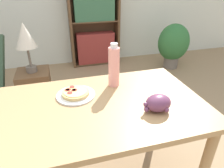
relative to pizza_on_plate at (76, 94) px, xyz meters
name	(u,v)px	position (x,y,z in m)	size (l,w,h in m)	color
dining_table	(96,119)	(0.10, -0.14, -0.12)	(1.30, 0.76, 0.76)	tan
pizza_on_plate	(76,94)	(0.00, 0.00, 0.00)	(0.24, 0.24, 0.04)	white
grape_bunch	(158,103)	(0.42, -0.28, 0.03)	(0.16, 0.12, 0.10)	#6B3856
drink_bottle	(114,66)	(0.27, 0.07, 0.13)	(0.07, 0.07, 0.30)	pink
bookshelf	(94,25)	(0.59, 2.37, -0.08)	(0.85, 0.28, 1.53)	brown
side_table	(37,93)	(-0.37, 1.01, -0.51)	(0.34, 0.34, 0.53)	brown
table_lamp	(25,38)	(-0.37, 1.01, 0.12)	(0.21, 0.21, 0.52)	#665B51
potted_plant_floor	(173,44)	(1.83, 1.81, -0.35)	(0.54, 0.46, 0.76)	#70665B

